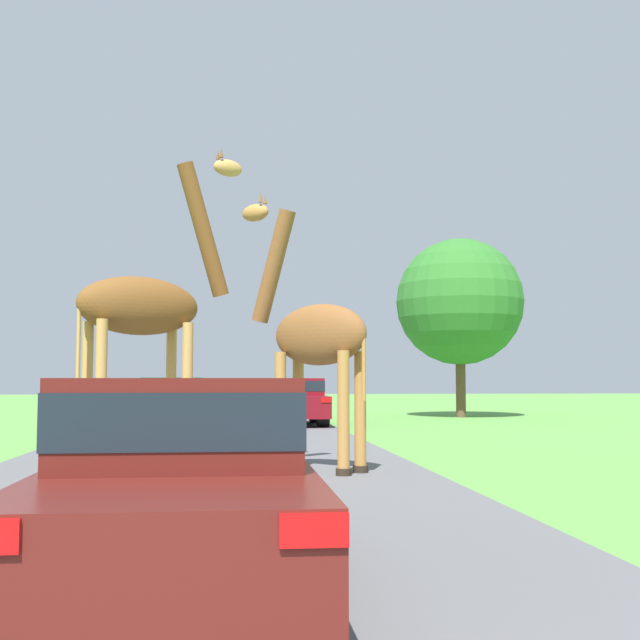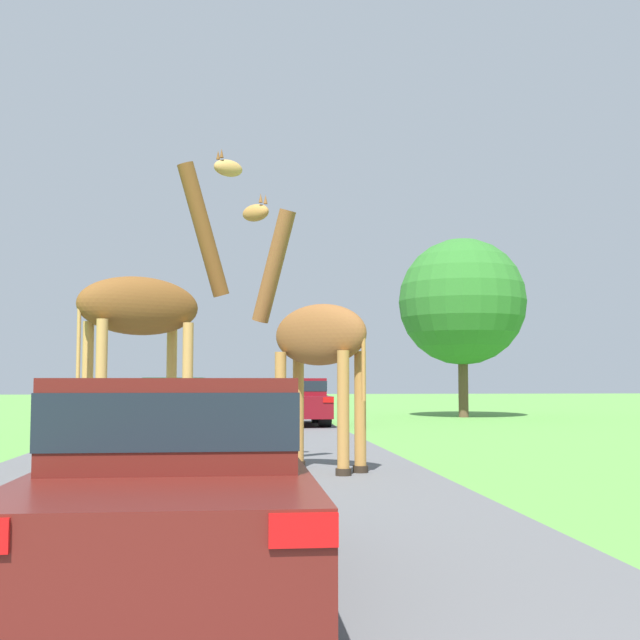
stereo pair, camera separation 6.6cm
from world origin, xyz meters
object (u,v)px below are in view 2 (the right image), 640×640
object	(u,v)px
giraffe_companion	(147,310)
car_far_ahead	(160,398)
car_lead_maroon	(179,476)
car_queue_left	(299,400)
tree_left_edge	(462,302)
giraffe_near_road	(313,339)
car_queue_right	(175,404)

from	to	relation	value
giraffe_companion	car_far_ahead	bearing A→B (deg)	155.62
car_far_ahead	giraffe_companion	bearing A→B (deg)	-85.30
car_lead_maroon	car_far_ahead	world-z (taller)	same
car_queue_left	car_far_ahead	bearing A→B (deg)	136.71
giraffe_companion	tree_left_edge	world-z (taller)	tree_left_edge
car_lead_maroon	car_queue_left	world-z (taller)	car_queue_left
giraffe_companion	car_queue_left	world-z (taller)	giraffe_companion
giraffe_near_road	car_queue_left	world-z (taller)	giraffe_near_road
car_lead_maroon	tree_left_edge	world-z (taller)	tree_left_edge
tree_left_edge	car_lead_maroon	bearing A→B (deg)	-110.36
car_queue_left	car_far_ahead	distance (m)	6.72
car_far_ahead	giraffe_near_road	bearing A→B (deg)	-76.87
giraffe_near_road	tree_left_edge	size ratio (longest dim) A/B	0.66
giraffe_near_road	car_queue_right	distance (m)	9.74
giraffe_companion	car_lead_maroon	size ratio (longest dim) A/B	1.21
car_far_ahead	car_lead_maroon	bearing A→B (deg)	-84.23
car_queue_right	car_far_ahead	xyz separation A→B (m)	(-1.22, 8.53, -0.04)
giraffe_near_road	car_far_ahead	bearing A→B (deg)	54.41
giraffe_near_road	car_queue_right	xyz separation A→B (m)	(-2.91, 9.20, -1.31)
giraffe_near_road	giraffe_companion	xyz separation A→B (m)	(-2.71, 0.36, 0.49)
car_lead_maroon	car_queue_right	distance (m)	16.32
car_queue_left	car_queue_right	bearing A→B (deg)	-133.07
giraffe_near_road	giraffe_companion	world-z (taller)	giraffe_companion
car_queue_right	car_queue_left	distance (m)	5.37
giraffe_companion	giraffe_near_road	bearing A→B (deg)	53.33
car_queue_left	car_far_ahead	size ratio (longest dim) A/B	0.91
giraffe_companion	car_queue_right	xyz separation A→B (m)	(-0.20, 8.84, -1.80)
car_queue_left	tree_left_edge	bearing A→B (deg)	33.92
car_queue_left	tree_left_edge	distance (m)	9.01
giraffe_near_road	car_far_ahead	world-z (taller)	giraffe_near_road
car_queue_right	giraffe_near_road	bearing A→B (deg)	-72.45
car_lead_maroon	car_far_ahead	xyz separation A→B (m)	(-2.50, 24.80, 0.00)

